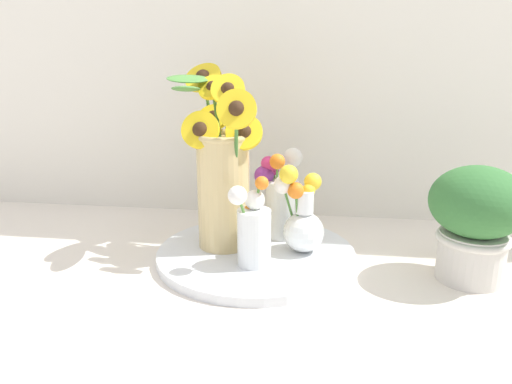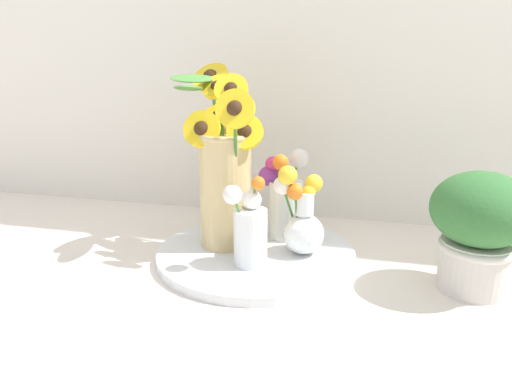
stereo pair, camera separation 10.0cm
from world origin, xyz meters
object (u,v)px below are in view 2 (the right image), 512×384
Objects in this scene: mason_jar_sunflowers at (224,172)px; vase_bulb_right at (302,220)px; serving_tray at (256,255)px; potted_plant at (479,225)px; vase_small_center at (250,228)px; vase_small_back at (284,198)px.

mason_jar_sunflowers is 2.03× the size of vase_bulb_right.
serving_tray is 1.86× the size of potted_plant.
mason_jar_sunflowers is 2.16× the size of vase_small_center.
vase_small_center is 0.92× the size of vase_small_back.
vase_small_back is (0.04, 0.16, 0.02)m from vase_small_center.
vase_bulb_right is at bearing 5.43° from serving_tray.
vase_small_back is at bearing 30.66° from mason_jar_sunflowers.
serving_tray is 0.11m from vase_small_center.
serving_tray is 2.16× the size of vase_small_back.
serving_tray is 2.20× the size of vase_bulb_right.
vase_small_center is at bearing -49.65° from mason_jar_sunflowers.
mason_jar_sunflowers is at bearing 161.55° from serving_tray.
potted_plant is at bearing -7.43° from mason_jar_sunflowers.
mason_jar_sunflowers is (-0.07, 0.03, 0.17)m from serving_tray.
vase_small_back is 0.40m from potted_plant.
potted_plant is at bearing -5.34° from serving_tray.
mason_jar_sunflowers is 0.15m from vase_small_back.
vase_small_back is (0.04, 0.09, 0.10)m from serving_tray.
vase_small_center reaches higher than serving_tray.
serving_tray is 2.33× the size of vase_small_center.
vase_small_center is at bearing -86.57° from serving_tray.
vase_small_center is 0.17m from vase_small_back.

